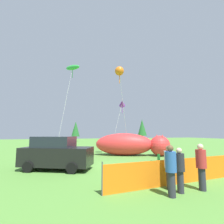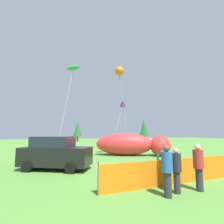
{
  "view_description": "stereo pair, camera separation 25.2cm",
  "coord_description": "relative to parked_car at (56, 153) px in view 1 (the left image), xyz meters",
  "views": [
    {
      "loc": [
        -4.45,
        -11.2,
        2.28
      ],
      "look_at": [
        0.72,
        4.07,
        4.22
      ],
      "focal_mm": 28.0,
      "sensor_mm": 36.0,
      "label": 1
    },
    {
      "loc": [
        -4.21,
        -11.28,
        2.28
      ],
      "look_at": [
        0.72,
        4.07,
        4.22
      ],
      "focal_mm": 28.0,
      "sensor_mm": 36.0,
      "label": 2
    }
  ],
  "objects": [
    {
      "name": "ground_plane",
      "position": [
        4.17,
        -0.52,
        -1.01
      ],
      "size": [
        120.0,
        120.0,
        0.0
      ],
      "primitive_type": "plane",
      "color": "#548C38"
    },
    {
      "name": "parked_car",
      "position": [
        0.0,
        0.0,
        0.0
      ],
      "size": [
        4.66,
        3.54,
        2.06
      ],
      "rotation": [
        0.0,
        0.0,
        -0.46
      ],
      "color": "black",
      "rests_on": "ground"
    },
    {
      "name": "folding_chair",
      "position": [
        6.34,
        -1.44,
        -0.49
      ],
      "size": [
        0.62,
        0.62,
        0.89
      ],
      "rotation": [
        0.0,
        0.0,
        2.88
      ],
      "color": "#267F33",
      "rests_on": "ground"
    },
    {
      "name": "inflatable_cat",
      "position": [
        7.36,
        4.84,
        0.03
      ],
      "size": [
        7.37,
        4.95,
        2.25
      ],
      "rotation": [
        0.0,
        0.0,
        -0.46
      ],
      "color": "red",
      "rests_on": "ground"
    },
    {
      "name": "safety_fence",
      "position": [
        5.51,
        -4.93,
        -0.46
      ],
      "size": [
        8.02,
        0.73,
        1.22
      ],
      "rotation": [
        0.0,
        0.0,
        0.08
      ],
      "color": "orange",
      "rests_on": "ground"
    },
    {
      "name": "spectator_in_yellow_shirt",
      "position": [
        4.39,
        -5.39,
        -0.05
      ],
      "size": [
        0.38,
        0.38,
        1.76
      ],
      "color": "#2D2D38",
      "rests_on": "ground"
    },
    {
      "name": "spectator_in_red_shirt",
      "position": [
        3.86,
        -6.22,
        -0.01
      ],
      "size": [
        0.4,
        0.4,
        1.84
      ],
      "color": "#2D2D38",
      "rests_on": "ground"
    },
    {
      "name": "spectator_in_green_shirt",
      "position": [
        4.46,
        -5.96,
        -0.08
      ],
      "size": [
        0.37,
        0.37,
        1.71
      ],
      "color": "#2D2D38",
      "rests_on": "ground"
    },
    {
      "name": "spectator_in_black_shirt",
      "position": [
        5.48,
        -6.01,
        -0.01
      ],
      "size": [
        0.4,
        0.4,
        1.84
      ],
      "color": "#2D2D38",
      "rests_on": "ground"
    },
    {
      "name": "kite_orange_flower",
      "position": [
        6.0,
        4.43,
        7.56
      ],
      "size": [
        2.32,
        2.53,
        9.08
      ],
      "color": "silver",
      "rests_on": "ground"
    },
    {
      "name": "kite_purple_delta",
      "position": [
        8.03,
        8.74,
        5.05
      ],
      "size": [
        2.4,
        1.4,
        6.66
      ],
      "color": "silver",
      "rests_on": "ground"
    },
    {
      "name": "kite_green_fish",
      "position": [
        1.77,
        9.68,
        9.34
      ],
      "size": [
        2.68,
        3.46,
        10.93
      ],
      "color": "silver",
      "rests_on": "ground"
    },
    {
      "name": "horizon_tree_east",
      "position": [
        24.69,
        34.29,
        2.83
      ],
      "size": [
        2.62,
        2.62,
        6.26
      ],
      "color": "brown",
      "rests_on": "ground"
    },
    {
      "name": "horizon_tree_mid",
      "position": [
        5.74,
        37.58,
        2.35
      ],
      "size": [
        2.29,
        2.29,
        5.47
      ],
      "color": "brown",
      "rests_on": "ground"
    }
  ]
}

